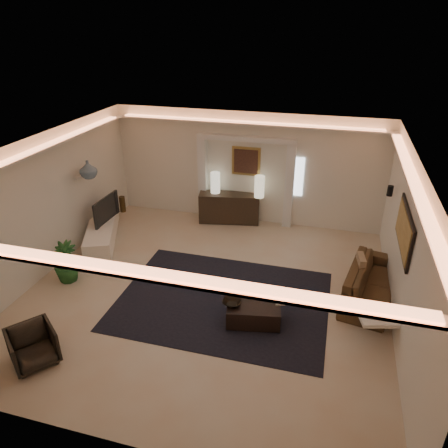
% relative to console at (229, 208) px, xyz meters
% --- Properties ---
extents(floor, '(7.00, 7.00, 0.00)m').
position_rel_console_xyz_m(floor, '(0.38, -3.25, -0.40)').
color(floor, beige).
rests_on(floor, ground).
extents(ceiling, '(7.00, 7.00, 0.00)m').
position_rel_console_xyz_m(ceiling, '(0.38, -3.25, 2.50)').
color(ceiling, white).
rests_on(ceiling, ground).
extents(wall_back, '(7.00, 0.00, 7.00)m').
position_rel_console_xyz_m(wall_back, '(0.38, 0.25, 1.05)').
color(wall_back, silver).
rests_on(wall_back, ground).
extents(wall_front, '(7.00, 0.00, 7.00)m').
position_rel_console_xyz_m(wall_front, '(0.38, -6.75, 1.05)').
color(wall_front, silver).
rests_on(wall_front, ground).
extents(wall_left, '(0.00, 7.00, 7.00)m').
position_rel_console_xyz_m(wall_left, '(-3.12, -3.25, 1.05)').
color(wall_left, silver).
rests_on(wall_left, ground).
extents(wall_right, '(0.00, 7.00, 7.00)m').
position_rel_console_xyz_m(wall_right, '(3.88, -3.25, 1.05)').
color(wall_right, silver).
rests_on(wall_right, ground).
extents(cove_soffit, '(7.00, 7.00, 0.04)m').
position_rel_console_xyz_m(cove_soffit, '(0.38, -3.25, 2.22)').
color(cove_soffit, silver).
rests_on(cove_soffit, ceiling).
extents(daylight_slit, '(0.25, 0.03, 1.00)m').
position_rel_console_xyz_m(daylight_slit, '(1.73, 0.23, 0.95)').
color(daylight_slit, white).
rests_on(daylight_slit, wall_back).
extents(area_rug, '(4.00, 3.00, 0.01)m').
position_rel_console_xyz_m(area_rug, '(0.78, -3.45, -0.39)').
color(area_rug, black).
rests_on(area_rug, ground).
extents(pilaster_left, '(0.22, 0.20, 2.20)m').
position_rel_console_xyz_m(pilaster_left, '(-0.77, 0.15, 0.70)').
color(pilaster_left, silver).
rests_on(pilaster_left, ground).
extents(pilaster_right, '(0.22, 0.20, 2.20)m').
position_rel_console_xyz_m(pilaster_right, '(1.53, 0.15, 0.70)').
color(pilaster_right, silver).
rests_on(pilaster_right, ground).
extents(alcove_header, '(2.52, 0.20, 0.12)m').
position_rel_console_xyz_m(alcove_header, '(0.38, 0.15, 1.85)').
color(alcove_header, silver).
rests_on(alcove_header, wall_back).
extents(painting_frame, '(0.74, 0.04, 0.74)m').
position_rel_console_xyz_m(painting_frame, '(0.38, 0.22, 1.25)').
color(painting_frame, tan).
rests_on(painting_frame, wall_back).
extents(painting_canvas, '(0.62, 0.02, 0.62)m').
position_rel_console_xyz_m(painting_canvas, '(0.38, 0.19, 1.25)').
color(painting_canvas, '#4C2D1E').
rests_on(painting_canvas, wall_back).
extents(art_panel_frame, '(0.04, 1.64, 0.74)m').
position_rel_console_xyz_m(art_panel_frame, '(3.85, -2.95, 1.30)').
color(art_panel_frame, black).
rests_on(art_panel_frame, wall_right).
extents(art_panel_gold, '(0.02, 1.50, 0.62)m').
position_rel_console_xyz_m(art_panel_gold, '(3.82, -2.95, 1.30)').
color(art_panel_gold, tan).
rests_on(art_panel_gold, wall_right).
extents(wall_sconce, '(0.12, 0.12, 0.22)m').
position_rel_console_xyz_m(wall_sconce, '(3.76, -1.05, 1.28)').
color(wall_sconce, black).
rests_on(wall_sconce, wall_right).
extents(wall_niche, '(0.10, 0.55, 0.04)m').
position_rel_console_xyz_m(wall_niche, '(-3.06, -1.85, 1.25)').
color(wall_niche, silver).
rests_on(wall_niche, wall_left).
extents(console, '(1.64, 0.77, 0.79)m').
position_rel_console_xyz_m(console, '(0.00, 0.00, 0.00)').
color(console, black).
rests_on(console, ground).
extents(lamp_left, '(0.25, 0.25, 0.55)m').
position_rel_console_xyz_m(lamp_left, '(-0.38, 0.00, 0.69)').
color(lamp_left, silver).
rests_on(lamp_left, console).
extents(lamp_right, '(0.34, 0.34, 0.57)m').
position_rel_console_xyz_m(lamp_right, '(0.79, 0.00, 0.69)').
color(lamp_right, beige).
rests_on(lamp_right, console).
extents(media_ledge, '(1.54, 2.45, 0.45)m').
position_rel_console_xyz_m(media_ledge, '(-2.77, -1.80, -0.18)').
color(media_ledge, white).
rests_on(media_ledge, ground).
extents(tv, '(1.07, 0.16, 0.61)m').
position_rel_console_xyz_m(tv, '(-2.77, -1.66, 0.36)').
color(tv, black).
rests_on(tv, media_ledge).
extents(figurine, '(0.19, 0.19, 0.41)m').
position_rel_console_xyz_m(figurine, '(-2.56, -1.06, 0.24)').
color(figurine, '#3D2B14').
rests_on(figurine, media_ledge).
extents(ginger_jar, '(0.50, 0.50, 0.41)m').
position_rel_console_xyz_m(ginger_jar, '(-2.77, -2.00, 1.47)').
color(ginger_jar, '#354450').
rests_on(ginger_jar, wall_niche).
extents(plant, '(0.54, 0.54, 0.87)m').
position_rel_console_xyz_m(plant, '(-2.53, -3.62, 0.04)').
color(plant, '#215421').
rests_on(plant, ground).
extents(sofa, '(2.27, 1.24, 0.63)m').
position_rel_console_xyz_m(sofa, '(3.53, -2.53, -0.09)').
color(sofa, '#372A1C').
rests_on(sofa, ground).
extents(throw_blanket, '(0.69, 0.62, 0.06)m').
position_rel_console_xyz_m(throw_blanket, '(3.53, -3.95, 0.15)').
color(throw_blanket, '#FFF4C3').
rests_on(throw_blanket, sofa).
extents(throw_pillow, '(0.18, 0.43, 0.42)m').
position_rel_console_xyz_m(throw_pillow, '(3.29, -2.36, 0.15)').
color(throw_pillow, '#997C59').
rests_on(throw_pillow, sofa).
extents(coffee_table, '(1.02, 0.68, 0.35)m').
position_rel_console_xyz_m(coffee_table, '(1.48, -3.97, -0.20)').
color(coffee_table, black).
rests_on(coffee_table, ground).
extents(bowl, '(0.34, 0.34, 0.08)m').
position_rel_console_xyz_m(bowl, '(1.10, -4.02, 0.05)').
color(bowl, black).
rests_on(bowl, coffee_table).
extents(magazine, '(0.34, 0.30, 0.03)m').
position_rel_console_xyz_m(magazine, '(1.95, -3.72, 0.02)').
color(magazine, beige).
rests_on(magazine, coffee_table).
extents(armchair, '(0.94, 0.94, 0.62)m').
position_rel_console_xyz_m(armchair, '(-1.67, -5.79, -0.09)').
color(armchair, black).
rests_on(armchair, ground).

